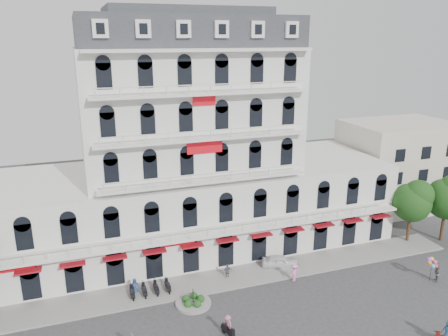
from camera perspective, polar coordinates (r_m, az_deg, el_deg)
sidewalk at (r=44.13m, az=-1.20°, el=-14.52°), size 53.00×4.00×0.16m
main_building at (r=48.16m, az=-4.57°, el=1.00°), size 45.00×15.00×25.80m
flank_building_east at (r=64.89m, az=21.57°, el=0.37°), size 14.00×10.00×12.00m
traffic_island at (r=40.90m, az=-4.04°, el=-17.06°), size 3.20×3.20×1.60m
parked_scooter_row at (r=42.79m, az=-9.56°, el=-16.00°), size 4.40×1.80×1.10m
tree_east_inner at (r=54.23m, az=23.43°, el=-3.83°), size 4.40×4.37×7.57m
tree_east_outer at (r=56.18m, az=27.18°, el=-3.26°), size 4.65×4.65×8.05m
parked_car at (r=46.68m, az=7.36°, el=-11.99°), size 4.10×2.68×1.30m
rider_east at (r=39.92m, az=27.15°, el=-18.65°), size 1.42×1.19×2.14m
rider_center at (r=36.86m, az=0.50°, el=-19.88°), size 0.78×1.67×1.93m
pedestrian_left at (r=42.84m, az=-11.58°, el=-14.87°), size 0.77×0.52×1.53m
pedestrian_mid at (r=44.26m, az=0.46°, el=-13.36°), size 0.93×0.41×1.56m
pedestrian_right at (r=44.32m, az=9.11°, el=-13.33°), size 1.39×1.18×1.86m
balloon_vendor at (r=48.15m, az=25.82°, el=-11.89°), size 1.47×1.34×2.45m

